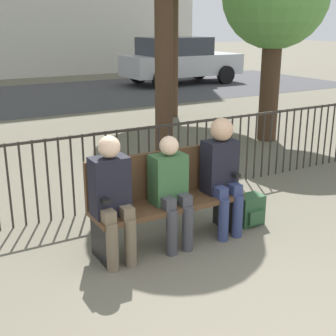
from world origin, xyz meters
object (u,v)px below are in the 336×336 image
object	(u,v)px
park_bench	(164,196)
backpack	(250,210)
parked_car_0	(180,60)
seated_person_2	(222,169)
seated_person_0	(112,193)
seated_person_1	(171,187)

from	to	relation	value
park_bench	backpack	world-z (taller)	park_bench
park_bench	parked_car_0	bearing A→B (deg)	58.00
seated_person_2	backpack	distance (m)	0.68
seated_person_0	parked_car_0	distance (m)	12.96
seated_person_0	seated_person_1	world-z (taller)	seated_person_0
backpack	seated_person_1	bearing A→B (deg)	-179.24
park_bench	seated_person_0	xyz separation A→B (m)	(-0.61, -0.13, 0.18)
seated_person_2	parked_car_0	world-z (taller)	parked_car_0
park_bench	parked_car_0	size ratio (longest dim) A/B	0.37
seated_person_1	seated_person_2	size ratio (longest dim) A/B	0.91
park_bench	seated_person_2	world-z (taller)	seated_person_2
seated_person_0	parked_car_0	bearing A→B (deg)	56.01
seated_person_1	seated_person_0	bearing A→B (deg)	179.56
seated_person_2	seated_person_1	bearing A→B (deg)	-179.35
seated_person_1	parked_car_0	bearing A→B (deg)	58.33
backpack	seated_person_0	bearing A→B (deg)	-179.69
seated_person_2	parked_car_0	size ratio (longest dim) A/B	0.29
parked_car_0	seated_person_1	bearing A→B (deg)	-121.67
park_bench	seated_person_2	distance (m)	0.66
seated_person_1	seated_person_2	world-z (taller)	seated_person_2
park_bench	seated_person_0	bearing A→B (deg)	-168.22
park_bench	parked_car_0	xyz separation A→B (m)	(6.64, 10.62, 0.35)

